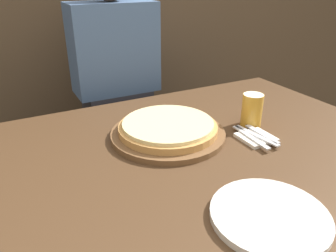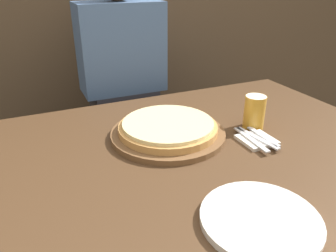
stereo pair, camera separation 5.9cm
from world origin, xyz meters
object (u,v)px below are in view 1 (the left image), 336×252
at_px(pizza_on_board, 168,130).
at_px(dinner_knife, 256,136).
at_px(fork, 251,137).
at_px(diner_person, 118,105).
at_px(beer_glass, 252,109).
at_px(dinner_plate, 269,216).
at_px(spoon, 262,134).

height_order(pizza_on_board, dinner_knife, pizza_on_board).
height_order(fork, diner_person, diner_person).
bearing_deg(dinner_knife, pizza_on_board, 148.34).
height_order(beer_glass, fork, beer_glass).
xyz_separation_m(dinner_knife, diner_person, (-0.23, 0.76, -0.11)).
distance_m(dinner_knife, diner_person, 0.81).
relative_size(dinner_plate, spoon, 1.75).
height_order(beer_glass, dinner_plate, beer_glass).
bearing_deg(pizza_on_board, spoon, -29.34).
relative_size(fork, dinner_knife, 1.00).
bearing_deg(diner_person, spoon, -71.24).
relative_size(dinner_plate, diner_person, 0.21).
xyz_separation_m(spoon, diner_person, (-0.26, 0.76, -0.11)).
xyz_separation_m(beer_glass, spoon, (-0.03, -0.10, -0.05)).
bearing_deg(spoon, diner_person, 108.76).
height_order(beer_glass, dinner_knife, beer_glass).
bearing_deg(pizza_on_board, fork, -34.32).
height_order(dinner_plate, diner_person, diner_person).
bearing_deg(pizza_on_board, dinner_knife, -31.66).
height_order(dinner_plate, spoon, dinner_plate).
height_order(beer_glass, spoon, beer_glass).
xyz_separation_m(dinner_plate, fork, (0.22, 0.32, 0.01)).
bearing_deg(dinner_plate, pizza_on_board, 91.71).
distance_m(dinner_plate, dinner_knife, 0.40).
bearing_deg(dinner_knife, diner_person, 107.06).
relative_size(beer_glass, diner_person, 0.09).
relative_size(spoon, diner_person, 0.12).
bearing_deg(fork, spoon, 0.00).
bearing_deg(spoon, pizza_on_board, 150.66).
xyz_separation_m(pizza_on_board, beer_glass, (0.32, -0.06, 0.04)).
height_order(fork, dinner_knife, same).
xyz_separation_m(dinner_plate, diner_person, (0.01, 1.09, -0.11)).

